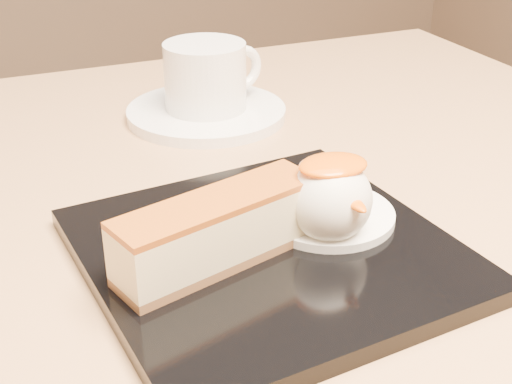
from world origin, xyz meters
name	(u,v)px	position (x,y,z in m)	size (l,w,h in m)	color
dessert_plate	(268,253)	(-0.02, -0.05, 0.73)	(0.22, 0.22, 0.01)	black
cheesecake	(218,230)	(-0.06, -0.05, 0.75)	(0.14, 0.07, 0.04)	brown
cream_smear	(327,215)	(0.03, -0.03, 0.73)	(0.09, 0.09, 0.01)	white
ice_cream_scoop	(330,200)	(0.02, -0.05, 0.76)	(0.05, 0.05, 0.05)	white
mango_sauce	(333,165)	(0.02, -0.05, 0.78)	(0.04, 0.03, 0.01)	#E35A07
mint_sprig	(273,202)	(0.00, -0.01, 0.74)	(0.03, 0.02, 0.00)	#297F2F
saucer	(206,113)	(0.02, 0.20, 0.72)	(0.15, 0.15, 0.01)	white
coffee_cup	(207,75)	(0.03, 0.20, 0.76)	(0.10, 0.08, 0.06)	white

